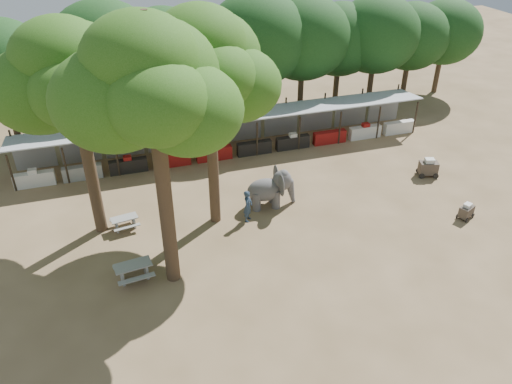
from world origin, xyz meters
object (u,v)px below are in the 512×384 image
object	(u,v)px
yard_tree_back	(204,66)
cart_back	(428,167)
handler	(248,206)
elephant	(271,189)
picnic_table_near	(133,269)
picnic_table_far	(125,221)
yard_tree_left	(69,79)
yard_tree_center	(148,87)
cart_front	(466,211)

from	to	relation	value
yard_tree_back	cart_back	size ratio (longest dim) A/B	8.05
handler	elephant	bearing A→B (deg)	-24.19
picnic_table_near	picnic_table_far	distance (m)	4.22
yard_tree_left	picnic_table_far	xyz separation A→B (m)	(1.35, -0.50, -7.75)
handler	yard_tree_back	bearing A→B (deg)	100.68
yard_tree_center	yard_tree_back	size ratio (longest dim) A/B	1.06
yard_tree_center	elephant	xyz separation A→B (m)	(6.50, 4.31, -8.11)
yard_tree_center	yard_tree_back	world-z (taller)	yard_tree_center
picnic_table_near	picnic_table_far	bearing A→B (deg)	83.49
yard_tree_back	cart_front	bearing A→B (deg)	-17.45
yard_tree_left	elephant	size ratio (longest dim) A/B	3.81
yard_tree_left	yard_tree_center	world-z (taller)	yard_tree_center
elephant	picnic_table_far	xyz separation A→B (m)	(-8.15, 0.20, -0.65)
cart_front	cart_back	distance (m)	4.77
yard_tree_center	cart_front	size ratio (longest dim) A/B	10.88
yard_tree_back	cart_back	bearing A→B (deg)	2.15
handler	picnic_table_far	distance (m)	6.60
yard_tree_center	handler	distance (m)	10.11
yard_tree_center	handler	bearing A→B (deg)	33.95
yard_tree_back	cart_front	size ratio (longest dim) A/B	10.26
picnic_table_near	yard_tree_left	bearing A→B (deg)	99.38
cart_front	cart_back	bearing A→B (deg)	56.54
handler	picnic_table_near	xyz separation A→B (m)	(-6.42, -2.96, -0.38)
yard_tree_left	cart_back	distance (m)	21.43
yard_tree_left	cart_front	size ratio (longest dim) A/B	9.95
picnic_table_near	cart_back	world-z (taller)	cart_back
handler	cart_back	world-z (taller)	handler
yard_tree_left	picnic_table_near	world-z (taller)	yard_tree_left
elephant	picnic_table_near	xyz separation A→B (m)	(-8.11, -4.03, -0.55)
cart_front	yard_tree_center	bearing A→B (deg)	154.89
handler	picnic_table_near	distance (m)	7.08
picnic_table_near	cart_front	size ratio (longest dim) A/B	1.67
yard_tree_left	elephant	xyz separation A→B (m)	(9.50, -0.69, -7.10)
picnic_table_far	yard_tree_back	bearing A→B (deg)	-15.21
yard_tree_back	picnic_table_far	world-z (taller)	yard_tree_back
yard_tree_center	picnic_table_far	bearing A→B (deg)	110.11
elephant	cart_back	xyz separation A→B (m)	(10.54, 0.22, -0.51)
yard_tree_left	picnic_table_near	distance (m)	9.10
yard_tree_back	picnic_table_far	size ratio (longest dim) A/B	7.29
picnic_table_far	cart_front	xyz separation A→B (m)	(17.94, -4.68, 0.00)
yard_tree_left	picnic_table_far	bearing A→B (deg)	-20.15
cart_front	cart_back	world-z (taller)	cart_back
yard_tree_center	picnic_table_far	world-z (taller)	yard_tree_center
yard_tree_center	elephant	distance (m)	11.25
cart_front	elephant	bearing A→B (deg)	130.91
yard_tree_left	yard_tree_back	world-z (taller)	yard_tree_back
yard_tree_center	cart_back	bearing A→B (deg)	14.89
elephant	picnic_table_near	world-z (taller)	elephant
yard_tree_center	yard_tree_back	xyz separation A→B (m)	(3.00, 4.00, -0.67)
yard_tree_back	yard_tree_center	bearing A→B (deg)	-126.86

